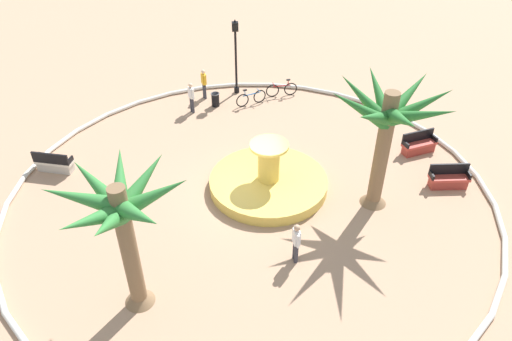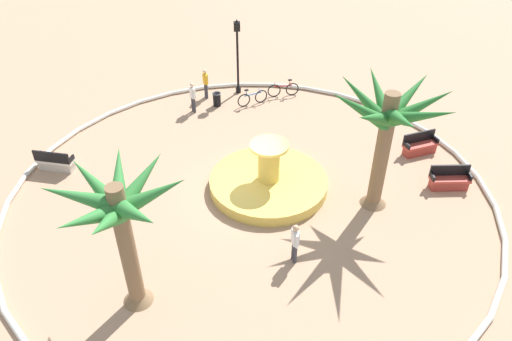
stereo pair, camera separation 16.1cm
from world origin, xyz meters
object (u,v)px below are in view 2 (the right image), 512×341
at_px(person_cyclist_photo, 193,96).
at_px(person_pedestrian_stroll, 295,241).
at_px(palm_tree_near_fountain, 388,122).
at_px(bench_west, 449,181).
at_px(lamppost, 237,51).
at_px(trash_bin, 217,99).
at_px(bicycle_by_lamppost, 283,90).
at_px(bench_north, 56,163).
at_px(bicycle_red_frame, 252,98).
at_px(fountain, 268,181).
at_px(person_cyclist_helmet, 206,82).
at_px(bench_east, 420,147).
at_px(palm_tree_by_curb, 119,215).

height_order(person_cyclist_photo, person_pedestrian_stroll, person_cyclist_photo).
relative_size(palm_tree_near_fountain, bench_west, 3.10).
distance_m(lamppost, trash_bin, 2.71).
relative_size(bicycle_by_lamppost, person_pedestrian_stroll, 1.08).
bearing_deg(bench_north, bicycle_red_frame, -149.98).
bearing_deg(palm_tree_near_fountain, fountain, -18.58).
height_order(bicycle_red_frame, person_pedestrian_stroll, person_pedestrian_stroll).
relative_size(fountain, lamppost, 1.18).
height_order(fountain, person_pedestrian_stroll, fountain).
bearing_deg(person_cyclist_helmet, bench_west, 138.49).
relative_size(bench_west, bicycle_red_frame, 1.00).
xyz_separation_m(bench_west, bicycle_red_frame, (7.36, -7.67, 0.04)).
relative_size(bench_east, person_cyclist_photo, 1.04).
distance_m(fountain, bicycle_by_lamppost, 8.03).
height_order(fountain, bench_west, fountain).
relative_size(fountain, bicycle_red_frame, 2.95).
height_order(trash_bin, person_cyclist_helmet, person_cyclist_helmet).
relative_size(person_cyclist_photo, person_pedestrian_stroll, 1.01).
height_order(palm_tree_by_curb, bench_west, palm_tree_by_curb).
distance_m(palm_tree_near_fountain, bench_east, 5.52).
distance_m(bench_east, trash_bin, 10.31).
distance_m(bench_west, lamppost, 12.31).
distance_m(bench_east, bench_west, 2.55).
bearing_deg(person_pedestrian_stroll, bench_east, -137.50).
height_order(fountain, lamppost, lamppost).
xyz_separation_m(bench_east, bicycle_red_frame, (7.06, -5.14, 0.04)).
bearing_deg(person_cyclist_helmet, bench_east, 147.18).
bearing_deg(bicycle_by_lamppost, bicycle_red_frame, 25.36).
xyz_separation_m(trash_bin, bicycle_red_frame, (-1.85, 0.04, -0.00)).
bearing_deg(palm_tree_near_fountain, palm_tree_by_curb, 24.72).
distance_m(bench_west, bicycle_by_lamppost, 10.19).
bearing_deg(fountain, palm_tree_near_fountain, 161.42).
bearing_deg(bicycle_red_frame, person_cyclist_helmet, -21.96).
relative_size(bench_west, bicycle_by_lamppost, 0.95).
xyz_separation_m(bench_west, person_cyclist_helmet, (9.76, -8.64, 0.56)).
bearing_deg(person_pedestrian_stroll, person_cyclist_photo, -71.30).
bearing_deg(person_cyclist_photo, palm_tree_near_fountain, 132.06).
xyz_separation_m(palm_tree_near_fountain, bicycle_red_frame, (4.07, -8.39, -3.27)).
bearing_deg(palm_tree_by_curb, trash_bin, -102.33).
xyz_separation_m(bicycle_red_frame, person_pedestrian_stroll, (-0.55, 11.11, 0.51)).
distance_m(bench_west, bicycle_red_frame, 10.63).
relative_size(bench_north, person_cyclist_photo, 1.04).
xyz_separation_m(bench_north, person_cyclist_helmet, (-6.36, -6.03, 0.56)).
xyz_separation_m(bicycle_red_frame, bicycle_by_lamppost, (-1.72, -0.82, 0.00)).
distance_m(fountain, bicycle_red_frame, 7.05).
xyz_separation_m(bench_east, person_cyclist_helmet, (9.47, -6.11, 0.56)).
relative_size(bicycle_by_lamppost, person_cyclist_helmet, 1.06).
height_order(palm_tree_near_fountain, bench_north, palm_tree_near_fountain).
bearing_deg(lamppost, fountain, 95.12).
xyz_separation_m(palm_tree_near_fountain, bench_east, (-2.99, -3.25, -3.31)).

